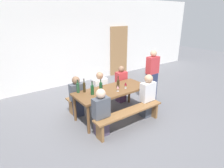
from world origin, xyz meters
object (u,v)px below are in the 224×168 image
object	(u,v)px
wooden_door	(119,51)
seated_guest_far_2	(121,85)
bench_near	(130,114)
standing_host	(152,78)
wine_bottle_1	(92,90)
wine_bottle_2	(102,94)
seated_guest_far_1	(100,92)
tasting_table	(112,92)
seated_guest_near_0	(101,114)
seated_guest_far_0	(77,97)
wine_bottle_3	(118,84)
seated_guest_near_1	(147,97)
wine_bottle_5	(84,87)
wine_glass_0	(118,87)
wine_glass_1	(126,84)
bench_far	(98,95)
wine_bottle_4	(101,87)
wine_bottle_0	(78,88)

from	to	relation	value
wooden_door	seated_guest_far_2	xyz separation A→B (m)	(-1.75, -2.34, -0.51)
bench_near	standing_host	xyz separation A→B (m)	(1.47, 0.70, 0.42)
standing_host	wine_bottle_1	bearing A→B (deg)	-0.70
wine_bottle_2	seated_guest_far_1	bearing A→B (deg)	60.57
tasting_table	seated_guest_far_2	distance (m)	0.94
seated_guest_near_0	seated_guest_far_0	bearing A→B (deg)	1.70
wine_bottle_3	seated_guest_near_1	bearing A→B (deg)	-47.23
wine_bottle_5	wine_glass_0	size ratio (longest dim) A/B	2.19
wine_bottle_5	wine_bottle_3	bearing A→B (deg)	-16.70
wooden_door	tasting_table	world-z (taller)	wooden_door
wine_glass_0	seated_guest_far_1	size ratio (longest dim) A/B	0.15
wooden_door	seated_guest_far_1	bearing A→B (deg)	-137.00
seated_guest_near_0	standing_host	xyz separation A→B (m)	(2.17, 0.55, 0.25)
wine_bottle_5	standing_host	world-z (taller)	standing_host
wine_glass_1	seated_guest_far_0	bearing A→B (deg)	147.49
bench_far	wine_glass_1	size ratio (longest dim) A/B	11.02
tasting_table	wine_bottle_2	xyz separation A→B (m)	(-0.49, -0.29, 0.19)
seated_guest_far_1	wine_glass_1	bearing A→B (deg)	27.52
bench_far	seated_guest_far_1	world-z (taller)	seated_guest_far_1
wine_bottle_4	seated_guest_far_1	size ratio (longest dim) A/B	0.31
wine_bottle_1	seated_guest_far_0	xyz separation A→B (m)	(-0.16, 0.53, -0.35)
bench_near	tasting_table	bearing A→B (deg)	90.00
wooden_door	wine_bottle_3	xyz separation A→B (m)	(-2.29, -2.88, -0.19)
seated_guest_near_1	bench_far	bearing A→B (deg)	30.18
wine_bottle_0	wine_bottle_4	world-z (taller)	wine_bottle_0
wine_bottle_3	standing_host	distance (m)	1.27
wine_bottle_4	bench_far	bearing A→B (deg)	64.64
seated_guest_near_1	wine_bottle_1	bearing A→B (deg)	66.02
tasting_table	seated_guest_far_0	size ratio (longest dim) A/B	1.80
bench_near	wine_bottle_3	size ratio (longest dim) A/B	5.98
wine_bottle_4	seated_guest_far_2	bearing A→B (deg)	26.19
standing_host	seated_guest_near_1	bearing A→B (deg)	36.64
wine_glass_0	seated_guest_far_1	xyz separation A→B (m)	(-0.06, 0.73, -0.35)
wine_bottle_2	tasting_table	bearing A→B (deg)	30.79
seated_guest_far_1	standing_host	xyz separation A→B (m)	(1.49, -0.56, 0.27)
wine_bottle_3	seated_guest_near_0	world-z (taller)	seated_guest_near_0
bench_near	wine_bottle_3	world-z (taller)	wine_bottle_3
wine_glass_0	bench_near	bearing A→B (deg)	-95.35
bench_near	wine_bottle_1	size ratio (longest dim) A/B	5.57
bench_near	seated_guest_far_1	xyz separation A→B (m)	(-0.01, 1.26, 0.16)
wine_bottle_0	wine_bottle_2	distance (m)	0.69
wine_bottle_5	seated_guest_near_0	bearing A→B (deg)	-93.42
wine_bottle_5	tasting_table	bearing A→B (deg)	-22.54
wine_glass_1	seated_guest_far_2	world-z (taller)	seated_guest_far_2
wine_glass_1	seated_guest_far_1	size ratio (longest dim) A/B	0.16
wine_bottle_0	seated_guest_far_0	bearing A→B (deg)	75.24
wine_bottle_2	wine_bottle_0	bearing A→B (deg)	115.66
bench_near	wine_glass_0	world-z (taller)	wine_glass_0
wine_bottle_1	seated_guest_far_0	bearing A→B (deg)	107.21
wine_glass_0	seated_guest_near_0	distance (m)	0.90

